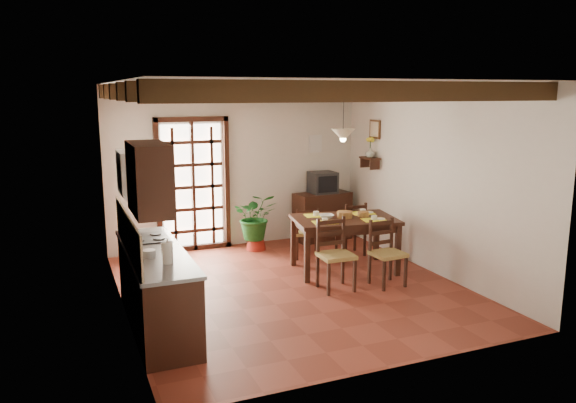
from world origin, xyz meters
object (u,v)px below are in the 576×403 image
kitchen_counter (156,288)px  dining_table (344,225)px  sideboard (322,216)px  chair_far_left (307,242)px  chair_far_right (351,238)px  crt_tv (323,183)px  pendant_lamp (343,134)px  chair_near_right (387,265)px  potted_plant (256,217)px  chair_near_left (336,268)px

kitchen_counter → dining_table: (2.99, 1.04, 0.24)m
dining_table → sideboard: sideboard is taller
chair_far_left → chair_far_right: bearing=-171.1°
chair_far_right → crt_tv: 1.33m
pendant_lamp → crt_tv: bearing=73.5°
sideboard → chair_far_right: bearing=-96.4°
kitchen_counter → chair_near_right: (3.24, 0.21, -0.18)m
potted_plant → pendant_lamp: pendant_lamp is taller
kitchen_counter → dining_table: bearing=19.1°
chair_far_right → chair_near_right: bearing=80.8°
chair_far_left → chair_far_right: 0.76m
chair_far_left → potted_plant: 1.03m
kitchen_counter → sideboard: size_ratio=2.19×
potted_plant → chair_near_left: bearing=-81.2°
dining_table → chair_far_right: size_ratio=1.84×
kitchen_counter → chair_far_left: 3.33m
dining_table → chair_far_right: bearing=63.9°
kitchen_counter → chair_far_right: bearing=26.5°
sideboard → potted_plant: size_ratio=0.48×
sideboard → chair_near_left: bearing=-118.7°
chair_far_right → potted_plant: bearing=-32.8°
chair_near_left → crt_tv: size_ratio=2.14×
dining_table → crt_tv: size_ratio=3.62×
chair_near_left → crt_tv: crt_tv is taller
crt_tv → pendant_lamp: pendant_lamp is taller
chair_far_right → sideboard: chair_far_right is taller
sideboard → crt_tv: 0.63m
chair_near_left → sideboard: size_ratio=0.95×
dining_table → chair_near_left: size_ratio=1.69×
crt_tv → potted_plant: size_ratio=0.22×
chair_near_left → potted_plant: size_ratio=0.46×
potted_plant → chair_far_right: bearing=-33.3°
kitchen_counter → crt_tv: bearing=38.9°
sideboard → crt_tv: size_ratio=2.25×
chair_near_right → pendant_lamp: pendant_lamp is taller
kitchen_counter → crt_tv: size_ratio=4.91×
potted_plant → pendant_lamp: 2.29m
chair_near_right → pendant_lamp: bearing=100.4°
kitchen_counter → chair_far_left: bearing=34.2°
chair_far_right → pendant_lamp: pendant_lamp is taller
chair_far_left → crt_tv: (0.74, 0.95, 0.80)m
chair_near_right → sideboard: bearing=80.3°
chair_near_right → chair_far_right: chair_near_right is taller
chair_near_left → chair_near_right: chair_near_left is taller
chair_near_right → pendant_lamp: 2.03m
dining_table → sideboard: (0.50, 1.79, -0.28)m
kitchen_counter → chair_far_right: 3.91m
dining_table → chair_far_left: size_ratio=1.95×
chair_far_right → pendant_lamp: 1.96m
chair_far_left → chair_far_right: (0.75, -0.13, 0.02)m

